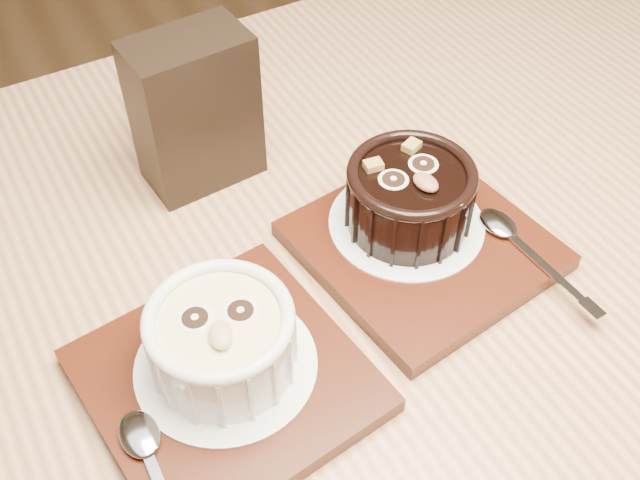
{
  "coord_description": "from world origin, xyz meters",
  "views": [
    {
      "loc": [
        -0.3,
        -0.31,
        1.22
      ],
      "look_at": [
        -0.13,
        0.02,
        0.81
      ],
      "focal_mm": 42.0,
      "sensor_mm": 36.0,
      "label": 1
    }
  ],
  "objects_px": {
    "table": "(318,356)",
    "tray_right": "(422,245)",
    "tray_left": "(226,380)",
    "ramekin_white": "(222,338)",
    "ramekin_dark": "(410,194)",
    "condiment_stand": "(195,111)"
  },
  "relations": [
    {
      "from": "table",
      "to": "tray_right",
      "type": "xyz_separation_m",
      "value": [
        0.1,
        -0.0,
        0.1
      ]
    },
    {
      "from": "tray_left",
      "to": "tray_right",
      "type": "height_order",
      "value": "same"
    },
    {
      "from": "table",
      "to": "tray_right",
      "type": "height_order",
      "value": "tray_right"
    },
    {
      "from": "tray_left",
      "to": "ramekin_white",
      "type": "height_order",
      "value": "ramekin_white"
    },
    {
      "from": "tray_left",
      "to": "ramekin_white",
      "type": "bearing_deg",
      "value": 62.73
    },
    {
      "from": "tray_right",
      "to": "ramekin_dark",
      "type": "xyz_separation_m",
      "value": [
        -0.0,
        0.02,
        0.04
      ]
    },
    {
      "from": "tray_left",
      "to": "condiment_stand",
      "type": "height_order",
      "value": "condiment_stand"
    },
    {
      "from": "tray_left",
      "to": "tray_right",
      "type": "xyz_separation_m",
      "value": [
        0.19,
        0.05,
        0.0
      ]
    },
    {
      "from": "tray_left",
      "to": "condiment_stand",
      "type": "xyz_separation_m",
      "value": [
        0.07,
        0.22,
        0.06
      ]
    },
    {
      "from": "tray_left",
      "to": "tray_right",
      "type": "distance_m",
      "value": 0.2
    },
    {
      "from": "ramekin_white",
      "to": "ramekin_dark",
      "type": "xyz_separation_m",
      "value": [
        0.19,
        0.06,
        0.0
      ]
    },
    {
      "from": "table",
      "to": "condiment_stand",
      "type": "relative_size",
      "value": 8.86
    },
    {
      "from": "tray_right",
      "to": "condiment_stand",
      "type": "distance_m",
      "value": 0.22
    },
    {
      "from": "table",
      "to": "tray_left",
      "type": "height_order",
      "value": "tray_left"
    },
    {
      "from": "table",
      "to": "ramekin_dark",
      "type": "xyz_separation_m",
      "value": [
        0.09,
        0.02,
        0.14
      ]
    },
    {
      "from": "tray_left",
      "to": "condiment_stand",
      "type": "relative_size",
      "value": 1.29
    },
    {
      "from": "ramekin_white",
      "to": "tray_right",
      "type": "relative_size",
      "value": 0.57
    },
    {
      "from": "tray_right",
      "to": "condiment_stand",
      "type": "bearing_deg",
      "value": 126.06
    },
    {
      "from": "table",
      "to": "condiment_stand",
      "type": "xyz_separation_m",
      "value": [
        -0.03,
        0.17,
        0.16
      ]
    },
    {
      "from": "ramekin_white",
      "to": "ramekin_dark",
      "type": "distance_m",
      "value": 0.2
    },
    {
      "from": "table",
      "to": "ramekin_white",
      "type": "relative_size",
      "value": 12.16
    },
    {
      "from": "table",
      "to": "condiment_stand",
      "type": "distance_m",
      "value": 0.24
    }
  ]
}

